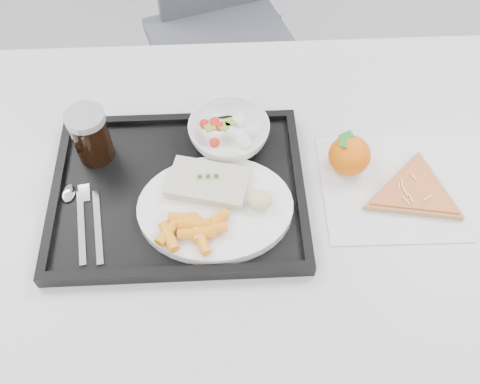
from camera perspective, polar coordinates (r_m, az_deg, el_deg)
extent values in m
cube|color=#A8A8AA|center=(0.99, 1.47, 0.23)|extent=(1.20, 0.80, 0.03)
cylinder|color=#47474C|center=(1.57, -19.67, 1.65)|extent=(0.04, 0.04, 0.72)
cylinder|color=#47474C|center=(1.61, 19.96, 3.10)|extent=(0.04, 0.04, 0.72)
cube|color=#3E3F47|center=(1.71, -1.60, 14.98)|extent=(0.53, 0.53, 0.04)
cylinder|color=#47474C|center=(1.75, -7.14, 4.99)|extent=(0.03, 0.03, 0.43)
cylinder|color=#47474C|center=(1.76, 4.66, 5.44)|extent=(0.03, 0.03, 0.43)
cylinder|color=#47474C|center=(2.01, -6.88, 12.87)|extent=(0.03, 0.03, 0.43)
cylinder|color=#47474C|center=(2.01, 3.67, 13.26)|extent=(0.03, 0.03, 0.43)
cube|color=black|center=(0.97, -6.53, 0.02)|extent=(0.45, 0.35, 0.01)
cube|color=black|center=(1.07, -6.43, 7.80)|extent=(0.45, 0.02, 0.01)
cube|color=black|center=(0.87, -6.82, -8.45)|extent=(0.45, 0.02, 0.01)
cube|color=black|center=(0.97, 6.33, 0.98)|extent=(0.02, 0.32, 0.01)
cube|color=black|center=(1.00, -19.05, -0.01)|extent=(0.02, 0.32, 0.01)
cylinder|color=white|center=(0.93, -2.65, -1.71)|extent=(0.27, 0.27, 0.02)
cube|color=beige|center=(0.94, -3.39, 1.01)|extent=(0.15, 0.12, 0.02)
sphere|color=#236B1C|center=(0.93, -4.29, 1.70)|extent=(0.01, 0.01, 0.01)
sphere|color=#236B1C|center=(0.93, -3.43, 1.73)|extent=(0.01, 0.01, 0.01)
sphere|color=#236B1C|center=(0.93, -2.57, 1.77)|extent=(0.01, 0.01, 0.01)
ellipsoid|color=tan|center=(0.91, 2.15, -0.81)|extent=(0.05, 0.05, 0.03)
imported|color=white|center=(1.01, -1.18, 6.32)|extent=(0.15, 0.15, 0.05)
cylinder|color=black|center=(1.01, -15.56, 5.64)|extent=(0.07, 0.07, 0.10)
cylinder|color=#A5A8AD|center=(0.97, -16.24, 7.63)|extent=(0.07, 0.07, 0.01)
cube|color=silver|center=(0.95, -16.56, -3.60)|extent=(0.03, 0.15, 0.00)
ellipsoid|color=silver|center=(1.00, -17.87, -0.11)|extent=(0.03, 0.04, 0.01)
cube|color=silver|center=(0.95, -14.92, -3.56)|extent=(0.03, 0.15, 0.00)
cube|color=silver|center=(0.99, -16.29, -0.12)|extent=(0.03, 0.04, 0.00)
cube|color=silver|center=(1.02, 15.74, 0.49)|extent=(0.25, 0.24, 0.00)
ellipsoid|color=orange|center=(1.00, 11.59, 3.87)|extent=(0.08, 0.08, 0.07)
cube|color=#236B1C|center=(0.98, 11.88, 4.96)|extent=(0.04, 0.06, 0.02)
cube|color=#236B1C|center=(0.98, 11.88, 4.96)|extent=(0.05, 0.03, 0.02)
cylinder|color=tan|center=(1.01, 18.11, -0.03)|extent=(0.26, 0.26, 0.01)
cylinder|color=red|center=(1.01, 18.23, 0.23)|extent=(0.23, 0.23, 0.00)
cube|color=#EABC47|center=(0.98, 17.29, -0.87)|extent=(0.01, 0.02, 0.00)
cube|color=#EABC47|center=(1.00, 16.59, 0.63)|extent=(0.01, 0.02, 0.00)
cube|color=#EABC47|center=(1.00, 16.89, 0.82)|extent=(0.00, 0.02, 0.00)
cube|color=#EABC47|center=(1.00, 19.41, -0.60)|extent=(0.02, 0.01, 0.00)
cube|color=#EABC47|center=(0.99, 17.73, -0.60)|extent=(0.01, 0.02, 0.00)
cube|color=#EABC47|center=(1.02, 18.04, 1.50)|extent=(0.01, 0.02, 0.00)
cube|color=#EABC47|center=(0.99, 17.22, -0.02)|extent=(0.01, 0.02, 0.00)
cylinder|color=orange|center=(0.88, -4.93, -4.41)|extent=(0.05, 0.02, 0.02)
cylinder|color=orange|center=(0.89, -2.70, -3.15)|extent=(0.05, 0.05, 0.02)
cylinder|color=orange|center=(0.89, -5.95, -2.83)|extent=(0.06, 0.03, 0.02)
cylinder|color=orange|center=(0.87, -4.15, -5.13)|extent=(0.03, 0.06, 0.02)
cylinder|color=orange|center=(0.88, -7.60, -4.74)|extent=(0.04, 0.06, 0.02)
cylinder|color=orange|center=(0.88, -4.98, -3.38)|extent=(0.05, 0.02, 0.02)
cylinder|color=orange|center=(0.88, -3.10, -4.06)|extent=(0.06, 0.03, 0.02)
cylinder|color=orange|center=(0.89, -4.78, -3.78)|extent=(0.03, 0.06, 0.02)
cylinder|color=orange|center=(0.88, -4.28, -4.44)|extent=(0.05, 0.02, 0.02)
cylinder|color=orange|center=(0.88, -7.65, -4.16)|extent=(0.05, 0.05, 0.02)
sphere|color=red|center=(0.98, -2.74, 5.27)|extent=(0.02, 0.02, 0.02)
sphere|color=red|center=(1.01, -2.24, 7.01)|extent=(0.02, 0.02, 0.02)
sphere|color=red|center=(1.01, -3.81, 7.24)|extent=(0.02, 0.02, 0.02)
sphere|color=red|center=(1.01, -2.73, 7.47)|extent=(0.02, 0.02, 0.02)
sphere|color=red|center=(1.01, -2.75, 7.16)|extent=(0.02, 0.02, 0.02)
ellipsoid|color=silver|center=(0.98, 0.36, 5.34)|extent=(0.03, 0.03, 0.02)
ellipsoid|color=silver|center=(1.02, -0.20, 7.62)|extent=(0.03, 0.03, 0.02)
ellipsoid|color=silver|center=(1.02, -0.07, 7.50)|extent=(0.03, 0.03, 0.02)
ellipsoid|color=silver|center=(0.98, 0.52, 5.23)|extent=(0.03, 0.03, 0.02)
cube|color=olive|center=(1.00, -3.24, 6.93)|extent=(0.02, 0.02, 0.00)
cube|color=olive|center=(1.00, -1.74, 7.04)|extent=(0.03, 0.03, 0.00)
cube|color=olive|center=(1.01, -1.06, 7.47)|extent=(0.02, 0.02, 0.00)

